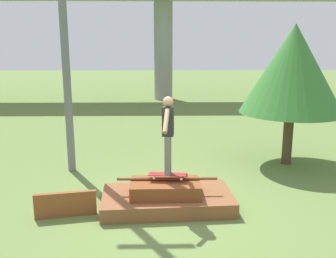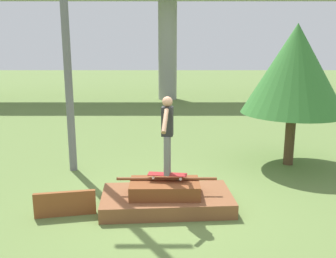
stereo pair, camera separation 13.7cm
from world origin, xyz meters
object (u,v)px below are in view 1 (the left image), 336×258
at_px(skateboard, 168,175).
at_px(tree_behind_left, 293,69).
at_px(skater, 168,130).
at_px(utility_pole, 63,12).

bearing_deg(skateboard, tree_behind_left, 40.21).
relative_size(skateboard, tree_behind_left, 0.21).
xyz_separation_m(skater, utility_pole, (-2.55, 2.40, 2.44)).
bearing_deg(skater, tree_behind_left, 40.21).
xyz_separation_m(utility_pole, tree_behind_left, (5.97, 0.49, -1.44)).
bearing_deg(tree_behind_left, skater, -139.79).
distance_m(skateboard, utility_pole, 4.87).
bearing_deg(utility_pole, skateboard, -43.31).
xyz_separation_m(skateboard, utility_pole, (-2.55, 2.40, 3.37)).
height_order(skater, utility_pole, utility_pole).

